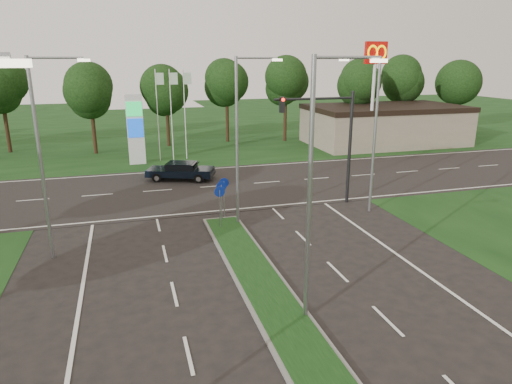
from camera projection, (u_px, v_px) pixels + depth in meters
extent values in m
cube|color=black|center=(163.00, 127.00, 61.21)|extent=(160.00, 50.00, 0.02)
cube|color=black|center=(200.00, 188.00, 32.62)|extent=(160.00, 12.00, 0.02)
cube|color=slate|center=(306.00, 354.00, 14.15)|extent=(2.00, 26.00, 0.12)
cube|color=gray|center=(385.00, 125.00, 48.96)|extent=(16.00, 9.00, 4.00)
cylinder|color=gray|center=(309.00, 197.00, 14.96)|extent=(0.16, 0.16, 9.00)
cylinder|color=gray|center=(347.00, 57.00, 14.02)|extent=(2.20, 0.10, 0.10)
cube|color=#FFF2CC|center=(379.00, 61.00, 14.34)|extent=(0.50, 0.22, 0.12)
cylinder|color=gray|center=(237.00, 144.00, 24.18)|extent=(0.16, 0.16, 9.00)
cylinder|color=gray|center=(257.00, 58.00, 23.24)|extent=(2.20, 0.10, 0.10)
cube|color=#FFF2CC|center=(277.00, 60.00, 23.56)|extent=(0.50, 0.22, 0.12)
cube|color=#FFF2CC|center=(11.00, 63.00, 6.34)|extent=(0.50, 0.22, 0.12)
cylinder|color=gray|center=(41.00, 163.00, 19.87)|extent=(0.16, 0.16, 9.00)
cylinder|color=gray|center=(56.00, 58.00, 18.93)|extent=(2.20, 0.10, 0.10)
cube|color=#FFF2CC|center=(84.00, 60.00, 19.25)|extent=(0.50, 0.22, 0.12)
cylinder|color=gray|center=(375.00, 137.00, 26.36)|extent=(0.16, 0.16, 9.00)
cylinder|color=gray|center=(363.00, 58.00, 24.83)|extent=(2.20, 0.10, 0.10)
cube|color=#FFF2CC|center=(344.00, 60.00, 24.57)|extent=(0.50, 0.22, 0.12)
cylinder|color=black|center=(350.00, 148.00, 28.35)|extent=(0.20, 0.20, 7.00)
cylinder|color=black|center=(314.00, 99.00, 26.82)|extent=(5.00, 0.14, 0.14)
cube|color=black|center=(282.00, 105.00, 26.37)|extent=(0.28, 0.28, 0.90)
sphere|color=#FF190C|center=(283.00, 100.00, 26.12)|extent=(0.20, 0.20, 0.20)
cylinder|color=gray|center=(220.00, 210.00, 24.39)|extent=(0.06, 0.06, 2.20)
cylinder|color=#0C26A5|center=(220.00, 192.00, 24.11)|extent=(0.56, 0.04, 0.56)
cylinder|color=gray|center=(222.00, 204.00, 25.39)|extent=(0.06, 0.06, 2.20)
cylinder|color=#0C26A5|center=(221.00, 186.00, 25.11)|extent=(0.56, 0.04, 0.56)
cylinder|color=gray|center=(224.00, 200.00, 26.11)|extent=(0.06, 0.06, 2.20)
cylinder|color=#0C26A5|center=(224.00, 183.00, 25.83)|extent=(0.56, 0.04, 0.56)
cube|color=silver|center=(136.00, 130.00, 39.01)|extent=(1.40, 0.30, 6.00)
cube|color=#0CA53F|center=(134.00, 109.00, 38.34)|extent=(1.30, 0.08, 1.20)
cube|color=#0C3FBF|center=(135.00, 128.00, 38.79)|extent=(1.30, 0.08, 1.60)
cylinder|color=silver|center=(158.00, 116.00, 40.18)|extent=(0.08, 0.08, 8.00)
cube|color=#B2D8B2|center=(160.00, 79.00, 39.38)|extent=(0.70, 0.02, 1.00)
cylinder|color=silver|center=(171.00, 116.00, 40.50)|extent=(0.08, 0.08, 8.00)
cube|color=#B2D8B2|center=(174.00, 79.00, 39.70)|extent=(0.70, 0.02, 1.00)
cylinder|color=silver|center=(185.00, 115.00, 40.82)|extent=(0.08, 0.08, 8.00)
cube|color=#B2D8B2|center=(187.00, 78.00, 40.01)|extent=(0.70, 0.02, 1.00)
cylinder|color=silver|center=(372.00, 101.00, 43.37)|extent=(0.30, 0.30, 10.00)
cube|color=#BF0C07|center=(376.00, 53.00, 42.13)|extent=(2.20, 0.35, 2.00)
torus|color=#FFC600|center=(373.00, 53.00, 41.81)|extent=(1.06, 0.16, 1.06)
torus|color=#FFC600|center=(381.00, 53.00, 42.05)|extent=(1.06, 0.16, 1.06)
cylinder|color=black|center=(174.00, 126.00, 46.75)|extent=(0.36, 0.36, 4.40)
sphere|color=black|center=(172.00, 83.00, 45.54)|extent=(6.00, 6.00, 6.00)
sphere|color=black|center=(175.00, 73.00, 45.16)|extent=(4.80, 4.80, 4.80)
cube|color=black|center=(181.00, 172.00, 34.55)|extent=(5.30, 3.63, 0.50)
cube|color=black|center=(182.00, 166.00, 34.40)|extent=(2.63, 2.36, 0.47)
cube|color=black|center=(181.00, 163.00, 34.34)|extent=(2.22, 2.13, 0.04)
cylinder|color=black|center=(157.00, 178.00, 33.87)|extent=(0.73, 0.46, 0.69)
cylinder|color=black|center=(164.00, 172.00, 35.63)|extent=(0.73, 0.46, 0.69)
cylinder|color=black|center=(199.00, 179.00, 33.61)|extent=(0.73, 0.46, 0.69)
cylinder|color=black|center=(203.00, 173.00, 35.38)|extent=(0.73, 0.46, 0.69)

